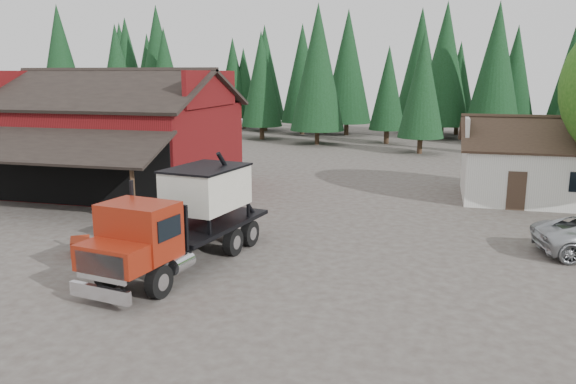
# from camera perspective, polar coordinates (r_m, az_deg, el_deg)

# --- Properties ---
(ground) EXTENTS (120.00, 120.00, 0.00)m
(ground) POSITION_cam_1_polar(r_m,az_deg,el_deg) (22.33, -5.46, -5.92)
(ground) COLOR #433934
(ground) RESTS_ON ground
(red_barn) EXTENTS (12.80, 13.63, 7.18)m
(red_barn) POSITION_cam_1_polar(r_m,az_deg,el_deg) (35.32, -16.78, 4.71)
(red_barn) COLOR maroon
(red_barn) RESTS_ON ground
(farmhouse) EXTENTS (8.60, 6.42, 4.65)m
(farmhouse) POSITION_cam_1_polar(r_m,az_deg,el_deg) (33.73, 24.20, 2.08)
(farmhouse) COLOR silver
(farmhouse) RESTS_ON ground
(conifer_backdrop) EXTENTS (76.00, 16.00, 16.00)m
(conifer_backdrop) POSITION_cam_1_polar(r_m,az_deg,el_deg) (62.71, 8.10, 5.57)
(conifer_backdrop) COLOR black
(conifer_backdrop) RESTS_ON ground
(near_pine_a) EXTENTS (4.40, 4.40, 11.40)m
(near_pine_a) POSITION_cam_1_polar(r_m,az_deg,el_deg) (56.26, -16.93, 10.99)
(near_pine_a) COLOR #382619
(near_pine_a) RESTS_ON ground
(near_pine_b) EXTENTS (3.96, 3.96, 10.40)m
(near_pine_b) POSITION_cam_1_polar(r_m,az_deg,el_deg) (49.91, 13.52, 10.53)
(near_pine_b) COLOR #382619
(near_pine_b) RESTS_ON ground
(near_pine_d) EXTENTS (5.28, 5.28, 13.40)m
(near_pine_d) POSITION_cam_1_polar(r_m,az_deg,el_deg) (55.11, 3.05, 12.51)
(near_pine_d) COLOR #382619
(near_pine_d) RESTS_ON ground
(feed_truck) EXTENTS (3.70, 8.97, 3.93)m
(feed_truck) POSITION_cam_1_polar(r_m,az_deg,el_deg) (20.41, -10.47, -2.42)
(feed_truck) COLOR black
(feed_truck) RESTS_ON ground
(equip_box) EXTENTS (1.20, 1.30, 0.60)m
(equip_box) POSITION_cam_1_polar(r_m,az_deg,el_deg) (23.16, -20.34, -5.20)
(equip_box) COLOR maroon
(equip_box) RESTS_ON ground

